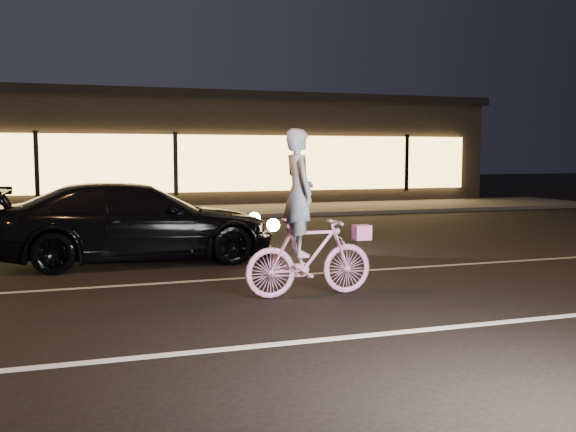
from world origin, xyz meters
name	(u,v)px	position (x,y,z in m)	size (l,w,h in m)	color
ground	(346,302)	(0.00, 0.00, 0.00)	(90.00, 90.00, 0.00)	black
lane_stripe_near	(401,332)	(0.00, -1.50, 0.00)	(60.00, 0.12, 0.01)	silver
lane_stripe_far	(296,275)	(0.00, 2.00, 0.00)	(60.00, 0.10, 0.01)	gray
sidewalk	(185,212)	(0.00, 13.00, 0.06)	(30.00, 4.00, 0.12)	#383533
storefront	(160,149)	(0.00, 18.97, 2.15)	(25.40, 8.42, 4.20)	black
cyclist	(307,238)	(-0.37, 0.49, 0.81)	(1.80, 0.62, 2.27)	#FF3EB2
sedan	(137,222)	(-2.28, 4.10, 0.71)	(4.93, 2.02, 1.42)	black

